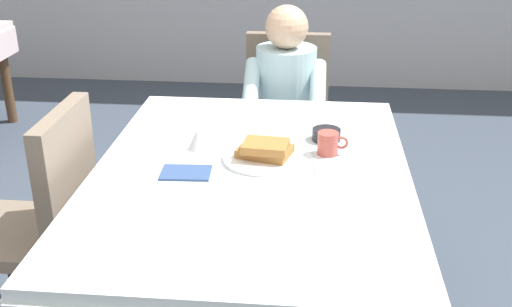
% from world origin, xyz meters
% --- Properties ---
extents(dining_table_main, '(1.12, 1.52, 0.74)m').
position_xyz_m(dining_table_main, '(0.00, 0.00, 0.65)').
color(dining_table_main, silver).
rests_on(dining_table_main, ground).
extents(chair_diner, '(0.44, 0.45, 0.93)m').
position_xyz_m(chair_diner, '(0.07, 1.17, 0.53)').
color(chair_diner, '#7A6B5B').
rests_on(chair_diner, ground).
extents(diner_person, '(0.40, 0.43, 1.12)m').
position_xyz_m(diner_person, '(0.07, 1.01, 0.67)').
color(diner_person, silver).
rests_on(diner_person, ground).
extents(chair_left_side, '(0.45, 0.44, 0.93)m').
position_xyz_m(chair_left_side, '(-0.77, 0.00, 0.53)').
color(chair_left_side, '#7A6B5B').
rests_on(chair_left_side, ground).
extents(plate_breakfast, '(0.28, 0.28, 0.02)m').
position_xyz_m(plate_breakfast, '(0.03, 0.08, 0.75)').
color(plate_breakfast, white).
rests_on(plate_breakfast, dining_table_main).
extents(breakfast_stack, '(0.21, 0.18, 0.06)m').
position_xyz_m(breakfast_stack, '(0.04, 0.08, 0.78)').
color(breakfast_stack, '#A36B33').
rests_on(breakfast_stack, plate_breakfast).
extents(cup_coffee, '(0.11, 0.08, 0.08)m').
position_xyz_m(cup_coffee, '(0.27, 0.16, 0.78)').
color(cup_coffee, '#B24C42').
rests_on(cup_coffee, dining_table_main).
extents(bowl_butter, '(0.11, 0.11, 0.04)m').
position_xyz_m(bowl_butter, '(0.26, 0.29, 0.76)').
color(bowl_butter, black).
rests_on(bowl_butter, dining_table_main).
extents(syrup_pitcher, '(0.08, 0.08, 0.07)m').
position_xyz_m(syrup_pitcher, '(-0.22, 0.16, 0.78)').
color(syrup_pitcher, silver).
rests_on(syrup_pitcher, dining_table_main).
extents(fork_left_of_plate, '(0.03, 0.18, 0.00)m').
position_xyz_m(fork_left_of_plate, '(-0.16, 0.06, 0.74)').
color(fork_left_of_plate, silver).
rests_on(fork_left_of_plate, dining_table_main).
extents(knife_right_of_plate, '(0.03, 0.20, 0.00)m').
position_xyz_m(knife_right_of_plate, '(0.22, 0.06, 0.74)').
color(knife_right_of_plate, silver).
rests_on(knife_right_of_plate, dining_table_main).
extents(spoon_near_edge, '(0.15, 0.06, 0.00)m').
position_xyz_m(spoon_near_edge, '(0.07, -0.22, 0.74)').
color(spoon_near_edge, silver).
rests_on(spoon_near_edge, dining_table_main).
extents(napkin_folded, '(0.18, 0.13, 0.01)m').
position_xyz_m(napkin_folded, '(-0.22, -0.06, 0.74)').
color(napkin_folded, '#334C7F').
rests_on(napkin_folded, dining_table_main).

